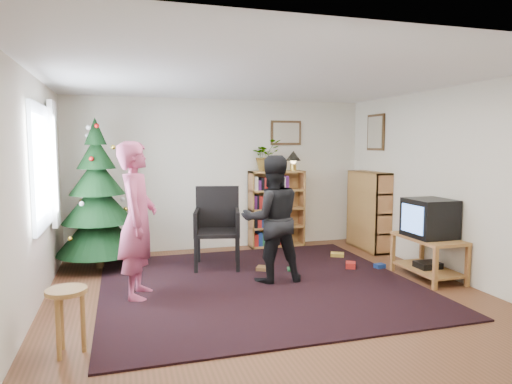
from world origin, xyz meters
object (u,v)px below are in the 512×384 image
object	(u,v)px
armchair	(215,223)
potted_plant	(266,155)
picture_right	(376,132)
stool	(67,304)
tv_stand	(428,253)
crt_tv	(429,218)
bookshelf_back	(277,208)
person_standing	(137,220)
person_by_chair	(272,219)
picture_back	(286,133)
christmas_tree	(98,206)
bookshelf_right	(369,210)
table_lamp	(293,157)

from	to	relation	value
armchair	potted_plant	bearing A→B (deg)	55.57
picture_right	stool	bearing A→B (deg)	-148.52
tv_stand	crt_tv	size ratio (longest dim) A/B	1.67
picture_right	tv_stand	bearing A→B (deg)	-98.12
picture_right	bookshelf_back	world-z (taller)	picture_right
person_standing	picture_right	bearing A→B (deg)	-57.23
potted_plant	stool	bearing A→B (deg)	-129.83
crt_tv	person_by_chair	xyz separation A→B (m)	(-2.01, 0.44, 0.01)
stool	picture_back	bearing A→B (deg)	47.42
picture_back	crt_tv	distance (m)	2.96
christmas_tree	tv_stand	size ratio (longest dim) A/B	2.22
picture_back	bookshelf_right	size ratio (longest dim) A/B	0.42
stool	person_standing	world-z (taller)	person_standing
bookshelf_back	picture_right	bearing A→B (deg)	-21.01
person_by_chair	stool	bearing A→B (deg)	35.13
crt_tv	table_lamp	world-z (taller)	table_lamp
bookshelf_right	stool	distance (m)	5.20
person_standing	table_lamp	bearing A→B (deg)	-40.30
stool	bookshelf_right	bearing A→B (deg)	31.67
armchair	table_lamp	world-z (taller)	table_lamp
picture_back	crt_tv	xyz separation A→B (m)	(1.07, -2.51, -1.15)
stool	potted_plant	world-z (taller)	potted_plant
person_by_chair	potted_plant	bearing A→B (deg)	-102.51
picture_right	table_lamp	bearing A→B (deg)	154.48
bookshelf_back	person_by_chair	bearing A→B (deg)	-110.73
stool	person_standing	bearing A→B (deg)	64.31
tv_stand	picture_right	bearing A→B (deg)	81.88
picture_back	person_by_chair	distance (m)	2.55
potted_plant	person_by_chair	bearing A→B (deg)	-105.39
person_by_chair	person_standing	bearing A→B (deg)	7.55
potted_plant	table_lamp	bearing A→B (deg)	0.00
picture_back	christmas_tree	distance (m)	3.36
picture_right	potted_plant	world-z (taller)	picture_right
bookshelf_back	bookshelf_right	distance (m)	1.55
picture_right	tv_stand	world-z (taller)	picture_right
picture_back	bookshelf_back	world-z (taller)	picture_back
crt_tv	potted_plant	distance (m)	2.90
picture_right	christmas_tree	size ratio (longest dim) A/B	0.28
stool	potted_plant	distance (m)	4.54
crt_tv	potted_plant	bearing A→B (deg)	121.86
bookshelf_back	stool	xyz separation A→B (m)	(-3.02, -3.38, -0.23)
christmas_tree	person_by_chair	size ratio (longest dim) A/B	1.31
bookshelf_back	table_lamp	distance (m)	0.92
crt_tv	christmas_tree	bearing A→B (deg)	157.29
bookshelf_right	person_by_chair	xyz separation A→B (m)	(-2.13, -1.28, 0.14)
crt_tv	table_lamp	bearing A→B (deg)	112.36
potted_plant	picture_back	bearing A→B (deg)	18.18
person_standing	person_by_chair	size ratio (longest dim) A/B	1.11
armchair	person_standing	size ratio (longest dim) A/B	0.64
stool	person_standing	xyz separation A→B (m)	(0.63, 1.31, 0.46)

